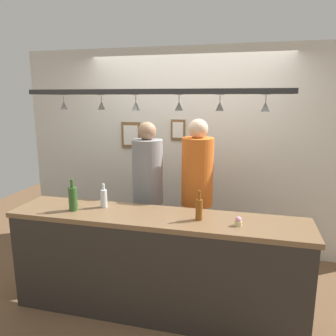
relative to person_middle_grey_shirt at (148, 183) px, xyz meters
name	(u,v)px	position (x,y,z in m)	size (l,w,h in m)	color
ground_plane	(166,289)	(0.30, -0.37, -1.05)	(8.00, 8.00, 0.00)	brown
back_wall	(187,152)	(0.30, 0.73, 0.25)	(4.40, 0.06, 2.60)	silver
bar_counter	(151,254)	(0.30, -0.87, -0.40)	(2.70, 0.55, 0.95)	brown
overhead_glass_rack	(156,92)	(0.30, -0.67, 0.99)	(2.20, 0.36, 0.04)	black
hanging_wineglass_far_left	(64,105)	(-0.58, -0.67, 0.87)	(0.07, 0.07, 0.13)	silver
hanging_wineglass_left	(102,105)	(-0.22, -0.64, 0.87)	(0.07, 0.07, 0.13)	silver
hanging_wineglass_center_left	(136,105)	(0.14, -0.73, 0.87)	(0.07, 0.07, 0.13)	silver
hanging_wineglass_center	(179,105)	(0.50, -0.66, 0.87)	(0.07, 0.07, 0.13)	silver
hanging_wineglass_center_right	(220,106)	(0.83, -0.64, 0.87)	(0.07, 0.07, 0.13)	silver
hanging_wineglass_right	(265,106)	(1.19, -0.70, 0.87)	(0.07, 0.07, 0.13)	silver
person_middle_grey_shirt	(148,183)	(0.00, 0.00, 0.00)	(0.34, 0.34, 1.73)	#2D334C
person_right_orange_shirt	(197,184)	(0.56, 0.00, 0.03)	(0.34, 0.34, 1.77)	#2D334C
bottle_beer_amber_tall	(199,209)	(0.69, -0.73, 0.01)	(0.06, 0.06, 0.26)	brown
bottle_champagne_green	(73,198)	(-0.48, -0.78, 0.03)	(0.08, 0.08, 0.30)	#2D5623
bottle_soda_clear	(104,198)	(-0.24, -0.62, 0.00)	(0.06, 0.06, 0.23)	silver
cupcake	(238,222)	(1.03, -0.78, -0.06)	(0.06, 0.06, 0.08)	beige
picture_frame_crest	(178,130)	(0.19, 0.69, 0.54)	(0.18, 0.02, 0.26)	brown
picture_frame_caricature	(131,135)	(-0.45, 0.69, 0.45)	(0.26, 0.02, 0.34)	brown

